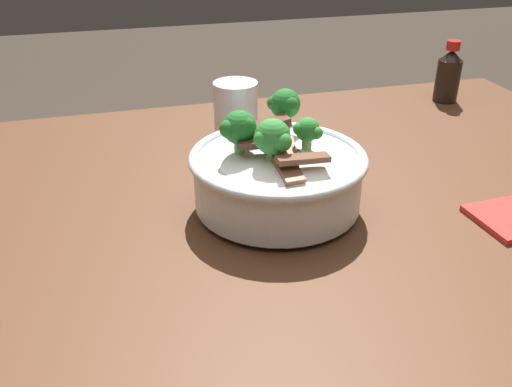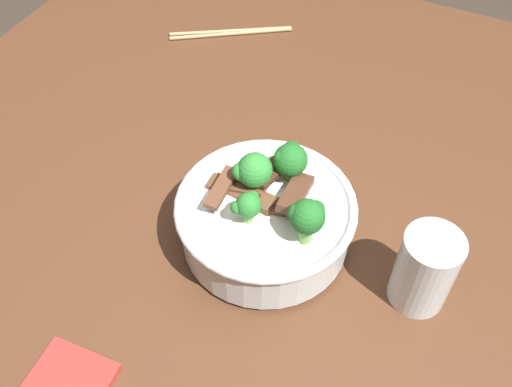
{
  "view_description": "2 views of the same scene",
  "coord_description": "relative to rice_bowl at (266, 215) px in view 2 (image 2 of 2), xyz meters",
  "views": [
    {
      "loc": [
        0.18,
        0.51,
        1.14
      ],
      "look_at": [
        0.01,
        -0.09,
        0.81
      ],
      "focal_mm": 38.72,
      "sensor_mm": 36.0,
      "label": 1
    },
    {
      "loc": [
        -0.44,
        -0.29,
        1.41
      ],
      "look_at": [
        0.01,
        -0.07,
        0.82
      ],
      "focal_mm": 40.62,
      "sensor_mm": 36.0,
      "label": 2
    }
  ],
  "objects": [
    {
      "name": "rice_bowl",
      "position": [
        0.0,
        0.0,
        0.0
      ],
      "size": [
        0.23,
        0.23,
        0.14
      ],
      "color": "silver",
      "rests_on": "dining_table"
    },
    {
      "name": "chopsticks_pair",
      "position": [
        0.41,
        0.26,
        -0.05
      ],
      "size": [
        0.14,
        0.2,
        0.01
      ],
      "color": "tan",
      "rests_on": "dining_table"
    },
    {
      "name": "drinking_glass",
      "position": [
        0.01,
        -0.21,
        -0.01
      ],
      "size": [
        0.07,
        0.07,
        0.11
      ],
      "color": "white",
      "rests_on": "dining_table"
    },
    {
      "name": "dining_table",
      "position": [
        0.02,
        0.1,
        -0.14
      ],
      "size": [
        1.32,
        1.09,
        0.77
      ],
      "color": "#56331E",
      "rests_on": "ground"
    }
  ]
}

